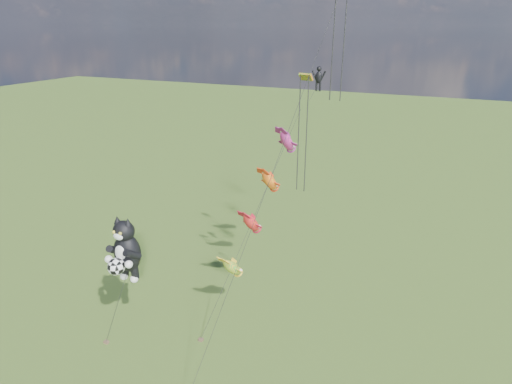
% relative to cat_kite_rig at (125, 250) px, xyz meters
% --- Properties ---
extents(ground, '(300.00, 300.00, 0.00)m').
position_rel_cat_kite_rig_xyz_m(ground, '(-5.85, -0.72, -7.64)').
color(ground, '#254310').
extents(cat_kite_rig, '(2.78, 4.28, 10.54)m').
position_rel_cat_kite_rig_xyz_m(cat_kite_rig, '(0.00, 0.00, 0.00)').
color(cat_kite_rig, '#4E3D28').
rests_on(cat_kite_rig, ground).
extents(fish_windsock_rig, '(3.51, 15.67, 17.10)m').
position_rel_cat_kite_rig_xyz_m(fish_windsock_rig, '(7.99, 9.43, 1.97)').
color(fish_windsock_rig, '#4E3D28').
rests_on(fish_windsock_rig, ground).
extents(parafoil_rig, '(6.15, 16.87, 27.86)m').
position_rel_cat_kite_rig_xyz_m(parafoil_rig, '(13.32, 7.32, 13.35)').
color(parafoil_rig, '#4E3D28').
rests_on(parafoil_rig, ground).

